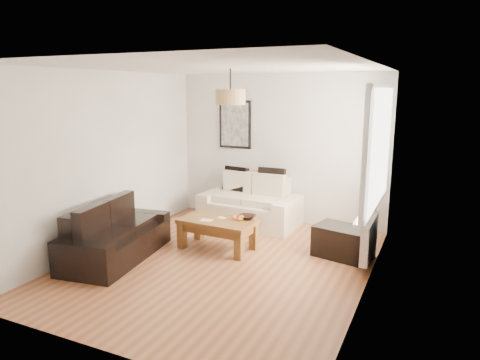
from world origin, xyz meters
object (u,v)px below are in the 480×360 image
at_px(loveseat_cream, 250,201).
at_px(ottoman, 343,242).
at_px(coffee_table, 218,234).
at_px(sofa_leather, 116,233).

bearing_deg(loveseat_cream, ottoman, -21.98).
bearing_deg(ottoman, coffee_table, -165.29).
height_order(coffee_table, ottoman, coffee_table).
height_order(loveseat_cream, coffee_table, loveseat_cream).
bearing_deg(ottoman, sofa_leather, -154.46).
bearing_deg(loveseat_cream, coffee_table, -84.86).
xyz_separation_m(loveseat_cream, coffee_table, (0.05, -1.30, -0.19)).
bearing_deg(coffee_table, sofa_leather, -140.82).
bearing_deg(sofa_leather, coffee_table, -58.88).
xyz_separation_m(loveseat_cream, sofa_leather, (-1.07, -2.22, -0.04)).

